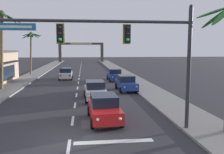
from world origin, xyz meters
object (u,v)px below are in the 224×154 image
at_px(sedan_parked_mid_kerb, 126,83).
at_px(palm_left_second, 2,35).
at_px(sedan_third_in_queue, 95,90).
at_px(sedan_parked_nearest_kerb, 115,75).
at_px(palm_left_third, 31,42).
at_px(traffic_signal_mast, 130,44).
at_px(sedan_lead_at_stop_bar, 104,108).
at_px(town_gateway_arch, 81,50).
at_px(sedan_oncoming_far, 66,73).

relative_size(sedan_parked_mid_kerb, palm_left_second, 0.52).
relative_size(sedan_third_in_queue, sedan_parked_nearest_kerb, 1.01).
bearing_deg(palm_left_third, traffic_signal_mast, -69.45).
relative_size(sedan_lead_at_stop_bar, sedan_third_in_queue, 1.00).
xyz_separation_m(traffic_signal_mast, palm_left_third, (-11.43, 30.48, 0.76)).
distance_m(sedan_third_in_queue, palm_left_second, 12.65).
bearing_deg(palm_left_second, town_gateway_arch, 81.15).
bearing_deg(sedan_parked_mid_kerb, palm_left_second, 171.56).
relative_size(traffic_signal_mast, sedan_lead_at_stop_bar, 2.34).
bearing_deg(sedan_oncoming_far, traffic_signal_mast, -77.69).
bearing_deg(sedan_third_in_queue, sedan_parked_nearest_kerb, 74.76).
distance_m(traffic_signal_mast, sedan_lead_at_stop_bar, 4.75).
xyz_separation_m(sedan_oncoming_far, palm_left_second, (-6.10, -8.62, 5.22)).
relative_size(sedan_lead_at_stop_bar, sedan_parked_nearest_kerb, 1.01).
bearing_deg(sedan_parked_nearest_kerb, sedan_third_in_queue, -105.24).
bearing_deg(palm_left_second, sedan_oncoming_far, 54.69).
relative_size(sedan_third_in_queue, sedan_oncoming_far, 1.01).
xyz_separation_m(sedan_lead_at_stop_bar, town_gateway_arch, (-2.01, 64.04, 3.28)).
bearing_deg(sedan_lead_at_stop_bar, town_gateway_arch, 91.79).
bearing_deg(sedan_parked_mid_kerb, sedan_lead_at_stop_bar, -107.34).
bearing_deg(sedan_third_in_queue, sedan_parked_mid_kerb, 49.23).
distance_m(sedan_parked_mid_kerb, palm_left_second, 14.46).
bearing_deg(sedan_lead_at_stop_bar, sedan_oncoming_far, 100.45).
distance_m(sedan_oncoming_far, palm_left_second, 11.78).
distance_m(sedan_lead_at_stop_bar, sedan_parked_nearest_kerb, 19.18).
xyz_separation_m(sedan_parked_nearest_kerb, palm_left_third, (-13.35, 9.28, 4.74)).
xyz_separation_m(traffic_signal_mast, sedan_third_in_queue, (-1.47, 8.76, -3.98)).
bearing_deg(sedan_third_in_queue, town_gateway_arch, 91.74).
xyz_separation_m(sedan_lead_at_stop_bar, palm_left_second, (-10.02, 12.60, 5.22)).
bearing_deg(sedan_parked_nearest_kerb, palm_left_second, -154.32).
distance_m(sedan_oncoming_far, palm_left_third, 10.53).
distance_m(sedan_parked_mid_kerb, palm_left_third, 22.69).
xyz_separation_m(sedan_parked_mid_kerb, palm_left_third, (-13.53, 17.58, 4.74)).
height_order(sedan_lead_at_stop_bar, sedan_third_in_queue, same).
relative_size(traffic_signal_mast, palm_left_third, 1.42).
xyz_separation_m(sedan_third_in_queue, palm_left_second, (-9.76, 6.12, 5.22)).
height_order(palm_left_second, palm_left_third, palm_left_second).
bearing_deg(palm_left_third, sedan_parked_nearest_kerb, -34.81).
distance_m(palm_left_second, palm_left_third, 15.61).
relative_size(sedan_parked_mid_kerb, town_gateway_arch, 0.31).
xyz_separation_m(sedan_oncoming_far, palm_left_third, (-6.30, 6.99, 4.74)).
bearing_deg(town_gateway_arch, sedan_third_in_queue, -88.26).
height_order(sedan_oncoming_far, town_gateway_arch, town_gateway_arch).
distance_m(sedan_third_in_queue, palm_left_third, 24.36).
bearing_deg(sedan_parked_nearest_kerb, sedan_oncoming_far, 161.98).
bearing_deg(sedan_oncoming_far, sedan_lead_at_stop_bar, -79.55).
bearing_deg(sedan_parked_mid_kerb, town_gateway_arch, 95.69).
bearing_deg(town_gateway_arch, palm_left_second, -98.85).
xyz_separation_m(sedan_lead_at_stop_bar, sedan_parked_mid_kerb, (3.32, 10.62, 0.00)).
height_order(sedan_lead_at_stop_bar, sedan_oncoming_far, same).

